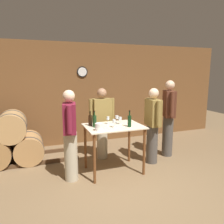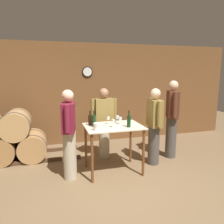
{
  "view_description": "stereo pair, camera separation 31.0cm",
  "coord_description": "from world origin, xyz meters",
  "px_view_note": "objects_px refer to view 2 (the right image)",
  "views": [
    {
      "loc": [
        -1.4,
        -2.92,
        1.95
      ],
      "look_at": [
        0.04,
        0.97,
        1.18
      ],
      "focal_mm": 35.0,
      "sensor_mm": 36.0,
      "label": 1
    },
    {
      "loc": [
        -1.1,
        -3.02,
        1.95
      ],
      "look_at": [
        0.04,
        0.97,
        1.18
      ],
      "focal_mm": 35.0,
      "sensor_mm": 36.0,
      "label": 2
    }
  ],
  "objects_px": {
    "wine_bottle_center": "(129,121)",
    "wine_glass_near_left": "(108,119)",
    "person_visitor_bearded": "(172,117)",
    "ice_bucket": "(97,127)",
    "person_host": "(104,122)",
    "person_visitor_with_scarf": "(69,133)",
    "person_visitor_near_door": "(154,125)",
    "wine_glass_far_side": "(120,119)",
    "wine_glass_near_center": "(113,121)",
    "wine_bottle_left": "(94,121)",
    "wine_bottle_far_left": "(90,120)",
    "wine_glass_near_right": "(117,117)"
  },
  "relations": [
    {
      "from": "wine_bottle_left",
      "to": "wine_glass_near_left",
      "type": "relative_size",
      "value": 2.08
    },
    {
      "from": "wine_glass_far_side",
      "to": "person_visitor_with_scarf",
      "type": "xyz_separation_m",
      "value": [
        -1.01,
        -0.13,
        -0.17
      ]
    },
    {
      "from": "wine_bottle_far_left",
      "to": "wine_glass_near_center",
      "type": "relative_size",
      "value": 1.82
    },
    {
      "from": "wine_glass_near_left",
      "to": "wine_glass_far_side",
      "type": "distance_m",
      "value": 0.24
    },
    {
      "from": "wine_glass_near_center",
      "to": "wine_glass_near_left",
      "type": "bearing_deg",
      "value": 92.39
    },
    {
      "from": "wine_glass_far_side",
      "to": "person_visitor_with_scarf",
      "type": "relative_size",
      "value": 0.09
    },
    {
      "from": "wine_bottle_left",
      "to": "wine_glass_near_center",
      "type": "xyz_separation_m",
      "value": [
        0.33,
        -0.15,
        -0.0
      ]
    },
    {
      "from": "wine_glass_near_center",
      "to": "person_visitor_bearded",
      "type": "height_order",
      "value": "person_visitor_bearded"
    },
    {
      "from": "wine_glass_near_left",
      "to": "wine_glass_far_side",
      "type": "bearing_deg",
      "value": -24.15
    },
    {
      "from": "ice_bucket",
      "to": "person_visitor_bearded",
      "type": "distance_m",
      "value": 1.94
    },
    {
      "from": "wine_bottle_left",
      "to": "wine_glass_near_center",
      "type": "height_order",
      "value": "wine_bottle_left"
    },
    {
      "from": "wine_glass_far_side",
      "to": "wine_glass_near_center",
      "type": "bearing_deg",
      "value": -135.67
    },
    {
      "from": "person_visitor_near_door",
      "to": "wine_glass_near_right",
      "type": "bearing_deg",
      "value": 172.42
    },
    {
      "from": "wine_bottle_center",
      "to": "person_visitor_with_scarf",
      "type": "relative_size",
      "value": 0.19
    },
    {
      "from": "person_visitor_with_scarf",
      "to": "person_visitor_near_door",
      "type": "distance_m",
      "value": 1.78
    },
    {
      "from": "wine_glass_far_side",
      "to": "ice_bucket",
      "type": "relative_size",
      "value": 1.1
    },
    {
      "from": "wine_bottle_left",
      "to": "wine_glass_near_center",
      "type": "distance_m",
      "value": 0.36
    },
    {
      "from": "wine_bottle_far_left",
      "to": "person_host",
      "type": "height_order",
      "value": "person_host"
    },
    {
      "from": "wine_bottle_left",
      "to": "person_visitor_with_scarf",
      "type": "distance_m",
      "value": 0.51
    },
    {
      "from": "wine_bottle_left",
      "to": "wine_glass_near_right",
      "type": "height_order",
      "value": "wine_bottle_left"
    },
    {
      "from": "wine_bottle_far_left",
      "to": "wine_glass_near_center",
      "type": "height_order",
      "value": "wine_bottle_far_left"
    },
    {
      "from": "person_host",
      "to": "person_visitor_bearded",
      "type": "bearing_deg",
      "value": -14.99
    },
    {
      "from": "wine_glass_near_center",
      "to": "wine_bottle_far_left",
      "type": "bearing_deg",
      "value": 143.57
    },
    {
      "from": "wine_bottle_left",
      "to": "person_visitor_bearded",
      "type": "distance_m",
      "value": 1.88
    },
    {
      "from": "wine_bottle_center",
      "to": "wine_glass_near_left",
      "type": "height_order",
      "value": "wine_bottle_center"
    },
    {
      "from": "person_visitor_bearded",
      "to": "wine_glass_near_center",
      "type": "bearing_deg",
      "value": -162.68
    },
    {
      "from": "wine_bottle_left",
      "to": "ice_bucket",
      "type": "height_order",
      "value": "wine_bottle_left"
    },
    {
      "from": "person_host",
      "to": "person_visitor_near_door",
      "type": "relative_size",
      "value": 0.99
    },
    {
      "from": "wine_glass_far_side",
      "to": "person_host",
      "type": "distance_m",
      "value": 0.72
    },
    {
      "from": "wine_glass_near_left",
      "to": "person_visitor_with_scarf",
      "type": "height_order",
      "value": "person_visitor_with_scarf"
    },
    {
      "from": "ice_bucket",
      "to": "person_host",
      "type": "height_order",
      "value": "person_host"
    },
    {
      "from": "person_host",
      "to": "person_visitor_bearded",
      "type": "distance_m",
      "value": 1.53
    },
    {
      "from": "wine_bottle_left",
      "to": "person_visitor_with_scarf",
      "type": "relative_size",
      "value": 0.19
    },
    {
      "from": "wine_bottle_far_left",
      "to": "wine_bottle_left",
      "type": "bearing_deg",
      "value": -69.89
    },
    {
      "from": "wine_glass_near_center",
      "to": "person_visitor_bearded",
      "type": "bearing_deg",
      "value": 17.32
    },
    {
      "from": "wine_glass_near_center",
      "to": "wine_glass_far_side",
      "type": "bearing_deg",
      "value": 44.33
    },
    {
      "from": "wine_glass_far_side",
      "to": "person_visitor_with_scarf",
      "type": "height_order",
      "value": "person_visitor_with_scarf"
    },
    {
      "from": "wine_bottle_center",
      "to": "wine_glass_near_left",
      "type": "bearing_deg",
      "value": 130.61
    },
    {
      "from": "wine_bottle_left",
      "to": "person_visitor_bearded",
      "type": "xyz_separation_m",
      "value": [
        1.85,
        0.33,
        -0.11
      ]
    },
    {
      "from": "wine_bottle_left",
      "to": "person_visitor_with_scarf",
      "type": "xyz_separation_m",
      "value": [
        -0.47,
        -0.08,
        -0.18
      ]
    },
    {
      "from": "wine_bottle_left",
      "to": "wine_bottle_far_left",
      "type": "bearing_deg",
      "value": 110.11
    },
    {
      "from": "wine_bottle_far_left",
      "to": "wine_glass_near_right",
      "type": "relative_size",
      "value": 1.93
    },
    {
      "from": "person_visitor_with_scarf",
      "to": "wine_glass_near_left",
      "type": "bearing_deg",
      "value": 16.32
    },
    {
      "from": "wine_glass_near_right",
      "to": "ice_bucket",
      "type": "relative_size",
      "value": 1.12
    },
    {
      "from": "person_visitor_bearded",
      "to": "wine_glass_near_left",
      "type": "bearing_deg",
      "value": -173.35
    },
    {
      "from": "person_visitor_bearded",
      "to": "person_visitor_near_door",
      "type": "height_order",
      "value": "person_visitor_bearded"
    },
    {
      "from": "wine_bottle_far_left",
      "to": "person_visitor_bearded",
      "type": "distance_m",
      "value": 1.91
    },
    {
      "from": "wine_glass_near_center",
      "to": "person_visitor_bearded",
      "type": "xyz_separation_m",
      "value": [
        1.52,
        0.47,
        -0.11
      ]
    },
    {
      "from": "wine_bottle_left",
      "to": "person_visitor_near_door",
      "type": "height_order",
      "value": "person_visitor_near_door"
    },
    {
      "from": "wine_glass_near_center",
      "to": "person_visitor_bearded",
      "type": "relative_size",
      "value": 0.09
    }
  ]
}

